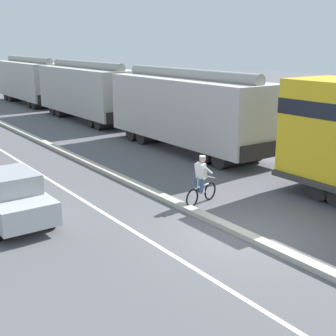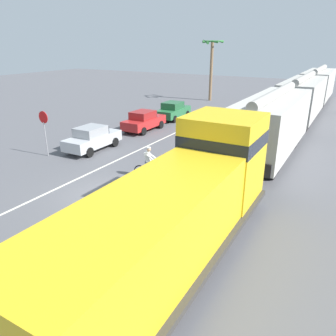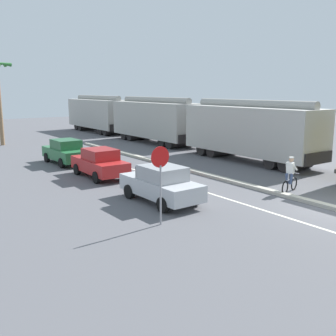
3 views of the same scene
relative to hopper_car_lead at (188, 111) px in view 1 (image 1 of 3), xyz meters
The scene contains 8 objects.
ground_plane 11.28m from the hopper_car_lead, 119.88° to the right, with size 120.00×120.00×0.00m, color #56565B.
median_curb 6.90m from the hopper_car_lead, 146.80° to the right, with size 0.36×36.00×0.16m, color #B2AD9E.
lane_stripe 8.95m from the hopper_car_lead, 155.47° to the right, with size 0.14×36.00×0.01m, color silver.
hopper_car_lead is the anchor object (origin of this frame).
hopper_car_middle 11.60m from the hopper_car_lead, 90.00° to the left, with size 2.90×10.60×4.18m.
hopper_car_trailing 23.20m from the hopper_car_lead, 90.00° to the left, with size 2.90×10.60×4.18m.
parked_car_silver 11.66m from the hopper_car_lead, 156.56° to the right, with size 1.87×4.22×1.62m.
cyclist 8.42m from the hopper_car_lead, 124.47° to the right, with size 1.67×0.58×1.71m.
Camera 1 is at (-9.10, -9.17, 5.49)m, focal length 50.00 mm.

